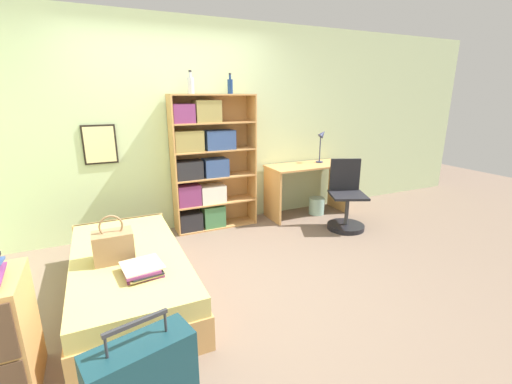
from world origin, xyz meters
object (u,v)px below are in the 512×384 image
Objects in this scene: bed at (130,275)px; handbag at (113,246)px; bookcase at (205,166)px; book_stack_on_bed at (143,269)px; desk_chair at (346,207)px; bottle_brown at (230,86)px; bottle_green at (191,85)px; desk at (308,180)px; desk_lamp at (322,140)px; waste_bin at (317,206)px.

bed is 4.81× the size of handbag.
bookcase is (1.08, 1.27, 0.63)m from bed.
book_stack_on_bed is 2.82m from desk_chair.
bottle_brown is (1.39, 1.72, 1.36)m from book_stack_on_bed.
book_stack_on_bed is 2.34m from bottle_green.
book_stack_on_bed is at bearing -147.74° from desk.
desk_chair is at bearing 10.23° from bed.
bottle_brown reaches higher than handbag.
book_stack_on_bed is 2.95m from desk.
book_stack_on_bed is 1.24× the size of bottle_green.
handbag is 1.57× the size of bottle_brown.
book_stack_on_bed reaches higher than bed.
bed is 2.26m from bottle_green.
bed is at bearing -138.26° from bottle_brown.
bottle_brown is 0.51× the size of desk_lamp.
bed is at bearing -156.48° from desk_lamp.
desk_lamp is (0.27, 0.08, 0.55)m from desk.
desk_chair is at bearing -97.31° from desk_lamp.
desk is (2.56, 1.16, 0.31)m from bed.
desk_lamp is 0.54× the size of desk_chair.
book_stack_on_bed reaches higher than waste_bin.
book_stack_on_bed is 0.69× the size of desk_lamp.
handbag is at bearing -138.15° from bottle_brown.
bottle_brown is at bearing 5.62° from bookcase.
desk_chair is (1.28, -0.81, -1.52)m from bottle_brown.
bottle_green reaches higher than bed.
desk is (2.66, 1.25, -0.02)m from handbag.
waste_bin is (-0.12, -0.13, -0.95)m from desk_lamp.
handbag is at bearing -127.58° from bottle_green.
bed is 0.49m from book_stack_on_bed.
bottle_brown is 0.21× the size of desk.
desk_lamp reaches higher than handbag.
desk reaches higher than bed.
bottle_brown is 0.28× the size of desk_chair.
bottle_green is 0.30× the size of desk_chair.
desk_lamp reaches higher than desk.
bottle_brown is 1.56m from desk_lamp.
bed is 7.54× the size of bottle_brown.
bottle_green reaches higher than book_stack_on_bed.
waste_bin is (2.63, 1.52, -0.33)m from book_stack_on_bed.
bookcase is 1.78m from waste_bin.
bottle_brown is (0.50, 0.03, -0.01)m from bottle_green.
handbag is 0.80× the size of desk_lamp.
bed is 0.36m from handbag.
bottle_brown reaches higher than bed.
waste_bin is (-0.03, 0.61, -0.17)m from desk_chair.
bottle_brown reaches higher than desk_lamp.
desk is at bearing 24.25° from bed.
book_stack_on_bed is at bearing -120.96° from bookcase.
bed is 7.64× the size of waste_bin.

